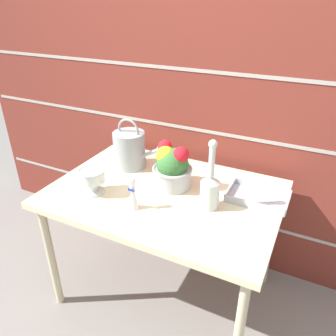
% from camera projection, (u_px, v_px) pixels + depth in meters
% --- Properties ---
extents(ground_plane, '(12.00, 12.00, 0.00)m').
position_uv_depth(ground_plane, '(165.00, 290.00, 2.09)').
color(ground_plane, gray).
extents(brick_wall, '(3.60, 0.08, 2.20)m').
position_uv_depth(brick_wall, '(203.00, 100.00, 1.98)').
color(brick_wall, maroon).
rests_on(brick_wall, ground_plane).
extents(patio_table, '(1.20, 0.83, 0.74)m').
position_uv_depth(patio_table, '(165.00, 202.00, 1.77)').
color(patio_table, beige).
rests_on(patio_table, ground_plane).
extents(watering_can, '(0.33, 0.19, 0.30)m').
position_uv_depth(watering_can, '(130.00, 149.00, 1.94)').
color(watering_can, '#93999E').
rests_on(watering_can, patio_table).
extents(crystal_pedestal_bowl, '(0.14, 0.14, 0.14)m').
position_uv_depth(crystal_pedestal_bowl, '(92.00, 178.00, 1.69)').
color(crystal_pedestal_bowl, silver).
rests_on(crystal_pedestal_bowl, patio_table).
extents(flower_planter, '(0.22, 0.22, 0.25)m').
position_uv_depth(flower_planter, '(172.00, 167.00, 1.74)').
color(flower_planter, '#ADADB2').
rests_on(flower_planter, patio_table).
extents(glass_decanter, '(0.09, 0.09, 0.36)m').
position_uv_depth(glass_decanter, '(210.00, 188.00, 1.56)').
color(glass_decanter, silver).
rests_on(glass_decanter, patio_table).
extents(figurine_vase, '(0.06, 0.06, 0.17)m').
position_uv_depth(figurine_vase, '(133.00, 196.00, 1.57)').
color(figurine_vase, white).
rests_on(figurine_vase, patio_table).
extents(wire_tray, '(0.30, 0.20, 0.04)m').
position_uv_depth(wire_tray, '(258.00, 197.00, 1.67)').
color(wire_tray, '#B7B7BC').
rests_on(wire_tray, patio_table).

